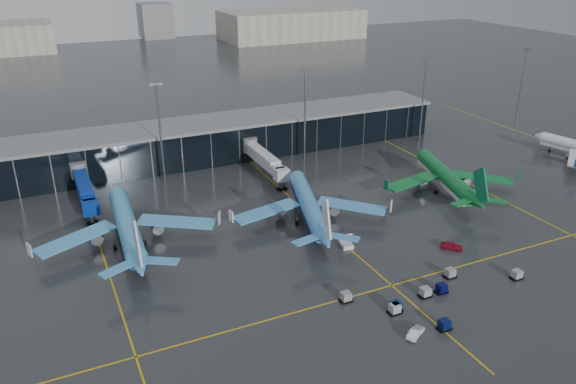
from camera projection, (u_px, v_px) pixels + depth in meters
name	position (u px, v px, depth m)	size (l,w,h in m)	color
ground	(304.00, 259.00, 108.24)	(600.00, 600.00, 0.00)	#282B2D
terminal_pier	(206.00, 140.00, 157.59)	(142.00, 17.00, 10.70)	black
jet_bridges	(84.00, 188.00, 128.62)	(94.00, 27.50, 7.20)	#595B60
flood_masts	(236.00, 120.00, 146.20)	(203.00, 0.50, 25.50)	#595B60
distant_hangars	(183.00, 29.00, 348.46)	(260.00, 71.00, 22.00)	#B2AD99
taxi_lines	(323.00, 226.00, 120.92)	(220.00, 120.00, 0.02)	gold
airliner_arkefly	(125.00, 214.00, 111.56)	(37.20, 42.36, 13.02)	#439DDC
airliner_klm_near	(308.00, 194.00, 121.13)	(35.62, 40.57, 12.47)	#4395DC
airliner_aer_lingus	(446.00, 167.00, 136.47)	(34.63, 39.43, 12.12)	#0D702E
baggage_carts	(428.00, 295.00, 95.47)	(33.83, 14.66, 1.70)	black
mobile_airstair	(346.00, 243.00, 112.42)	(2.65, 3.49, 3.45)	white
service_van_red	(451.00, 246.00, 111.44)	(1.72, 4.28, 1.46)	maroon
service_van_white	(416.00, 332.00, 86.46)	(1.42, 4.06, 1.34)	silver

